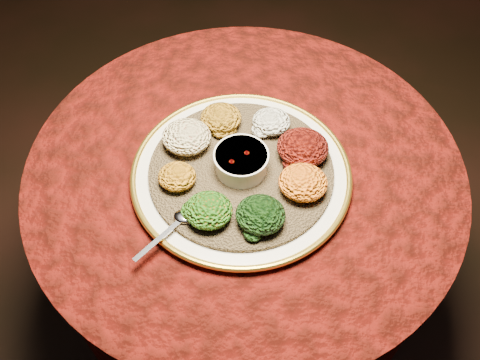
# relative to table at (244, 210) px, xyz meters

# --- Properties ---
(table) EXTENTS (0.96, 0.96, 0.73)m
(table) POSITION_rel_table_xyz_m (0.00, 0.00, 0.00)
(table) COLOR black
(table) RESTS_ON ground
(platter) EXTENTS (0.55, 0.55, 0.02)m
(platter) POSITION_rel_table_xyz_m (-0.00, -0.04, 0.19)
(platter) COLOR beige
(platter) RESTS_ON table
(injera) EXTENTS (0.52, 0.52, 0.01)m
(injera) POSITION_rel_table_xyz_m (-0.00, -0.04, 0.20)
(injera) COLOR brown
(injera) RESTS_ON platter
(stew_bowl) EXTENTS (0.11, 0.11, 0.05)m
(stew_bowl) POSITION_rel_table_xyz_m (-0.00, -0.04, 0.24)
(stew_bowl) COLOR silver
(stew_bowl) RESTS_ON injera
(spoon) EXTENTS (0.10, 0.13, 0.01)m
(spoon) POSITION_rel_table_xyz_m (-0.10, -0.18, 0.21)
(spoon) COLOR silver
(spoon) RESTS_ON injera
(portion_ayib) EXTENTS (0.08, 0.08, 0.04)m
(portion_ayib) POSITION_rel_table_xyz_m (0.05, 0.09, 0.23)
(portion_ayib) COLOR silver
(portion_ayib) RESTS_ON injera
(portion_kitfo) EXTENTS (0.11, 0.10, 0.05)m
(portion_kitfo) POSITION_rel_table_xyz_m (0.12, 0.02, 0.23)
(portion_kitfo) COLOR black
(portion_kitfo) RESTS_ON injera
(portion_tikil) EXTENTS (0.10, 0.09, 0.05)m
(portion_tikil) POSITION_rel_table_xyz_m (0.13, -0.07, 0.23)
(portion_tikil) COLOR #AB7B0E
(portion_tikil) RESTS_ON injera
(portion_gomen) EXTENTS (0.10, 0.09, 0.05)m
(portion_gomen) POSITION_rel_table_xyz_m (0.05, -0.16, 0.23)
(portion_gomen) COLOR black
(portion_gomen) RESTS_ON injera
(portion_mixveg) EXTENTS (0.09, 0.09, 0.05)m
(portion_mixveg) POSITION_rel_table_xyz_m (-0.05, -0.16, 0.23)
(portion_mixveg) COLOR #B0450B
(portion_mixveg) RESTS_ON injera
(portion_kik) EXTENTS (0.08, 0.07, 0.04)m
(portion_kik) POSITION_rel_table_xyz_m (-0.13, -0.09, 0.23)
(portion_kik) COLOR #B96E10
(portion_kik) RESTS_ON injera
(portion_timatim) EXTENTS (0.11, 0.10, 0.05)m
(portion_timatim) POSITION_rel_table_xyz_m (-0.13, 0.02, 0.23)
(portion_timatim) COLOR maroon
(portion_timatim) RESTS_ON injera
(portion_shiro) EXTENTS (0.09, 0.09, 0.04)m
(portion_shiro) POSITION_rel_table_xyz_m (-0.06, 0.08, 0.23)
(portion_shiro) COLOR #A36913
(portion_shiro) RESTS_ON injera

